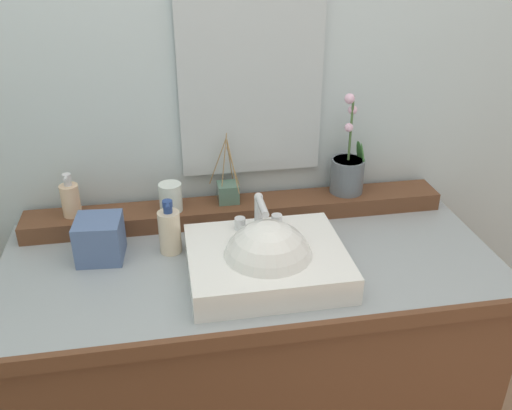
{
  "coord_description": "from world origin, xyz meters",
  "views": [
    {
      "loc": [
        -0.22,
        -1.35,
        1.75
      ],
      "look_at": [
        0.01,
        -0.03,
        1.05
      ],
      "focal_mm": 38.77,
      "sensor_mm": 36.0,
      "label": 1
    }
  ],
  "objects_px": {
    "reed_diffuser": "(228,192)",
    "tissue_box": "(100,239)",
    "sink_basin": "(267,264)",
    "soap_dispenser": "(70,199)",
    "potted_plant": "(348,171)",
    "lotion_bottle": "(170,231)",
    "tumbler_cup": "(171,197)"
  },
  "relations": [
    {
      "from": "sink_basin",
      "to": "soap_dispenser",
      "type": "xyz_separation_m",
      "value": [
        -0.56,
        0.35,
        0.07
      ]
    },
    {
      "from": "reed_diffuser",
      "to": "tissue_box",
      "type": "distance_m",
      "value": 0.44
    },
    {
      "from": "soap_dispenser",
      "to": "lotion_bottle",
      "type": "height_order",
      "value": "soap_dispenser"
    },
    {
      "from": "sink_basin",
      "to": "reed_diffuser",
      "type": "xyz_separation_m",
      "value": [
        -0.06,
        0.36,
        0.05
      ]
    },
    {
      "from": "tumbler_cup",
      "to": "tissue_box",
      "type": "relative_size",
      "value": 0.71
    },
    {
      "from": "tissue_box",
      "to": "lotion_bottle",
      "type": "bearing_deg",
      "value": -0.76
    },
    {
      "from": "tumbler_cup",
      "to": "reed_diffuser",
      "type": "relative_size",
      "value": 0.39
    },
    {
      "from": "sink_basin",
      "to": "lotion_bottle",
      "type": "relative_size",
      "value": 2.55
    },
    {
      "from": "lotion_bottle",
      "to": "tissue_box",
      "type": "distance_m",
      "value": 0.2
    },
    {
      "from": "sink_basin",
      "to": "tumbler_cup",
      "type": "distance_m",
      "value": 0.42
    },
    {
      "from": "soap_dispenser",
      "to": "tissue_box",
      "type": "xyz_separation_m",
      "value": [
        0.09,
        -0.17,
        -0.05
      ]
    },
    {
      "from": "potted_plant",
      "to": "tissue_box",
      "type": "distance_m",
      "value": 0.83
    },
    {
      "from": "reed_diffuser",
      "to": "lotion_bottle",
      "type": "height_order",
      "value": "reed_diffuser"
    },
    {
      "from": "sink_basin",
      "to": "soap_dispenser",
      "type": "relative_size",
      "value": 3.07
    },
    {
      "from": "potted_plant",
      "to": "tumbler_cup",
      "type": "relative_size",
      "value": 3.78
    },
    {
      "from": "soap_dispenser",
      "to": "tissue_box",
      "type": "bearing_deg",
      "value": -61.23
    },
    {
      "from": "tumbler_cup",
      "to": "lotion_bottle",
      "type": "height_order",
      "value": "lotion_bottle"
    },
    {
      "from": "tumbler_cup",
      "to": "reed_diffuser",
      "type": "height_order",
      "value": "reed_diffuser"
    },
    {
      "from": "potted_plant",
      "to": "tissue_box",
      "type": "xyz_separation_m",
      "value": [
        -0.81,
        -0.19,
        -0.07
      ]
    },
    {
      "from": "potted_plant",
      "to": "soap_dispenser",
      "type": "distance_m",
      "value": 0.9
    },
    {
      "from": "sink_basin",
      "to": "tissue_box",
      "type": "bearing_deg",
      "value": 158.68
    },
    {
      "from": "tumbler_cup",
      "to": "sink_basin",
      "type": "bearing_deg",
      "value": -53.01
    },
    {
      "from": "lotion_bottle",
      "to": "reed_diffuser",
      "type": "bearing_deg",
      "value": 42.91
    },
    {
      "from": "sink_basin",
      "to": "lotion_bottle",
      "type": "bearing_deg",
      "value": 145.63
    },
    {
      "from": "soap_dispenser",
      "to": "tissue_box",
      "type": "relative_size",
      "value": 1.09
    },
    {
      "from": "reed_diffuser",
      "to": "tissue_box",
      "type": "bearing_deg",
      "value": -155.57
    },
    {
      "from": "sink_basin",
      "to": "reed_diffuser",
      "type": "distance_m",
      "value": 0.37
    },
    {
      "from": "sink_basin",
      "to": "tissue_box",
      "type": "relative_size",
      "value": 3.34
    },
    {
      "from": "tumbler_cup",
      "to": "tissue_box",
      "type": "height_order",
      "value": "tumbler_cup"
    },
    {
      "from": "sink_basin",
      "to": "soap_dispenser",
      "type": "height_order",
      "value": "soap_dispenser"
    },
    {
      "from": "potted_plant",
      "to": "reed_diffuser",
      "type": "height_order",
      "value": "potted_plant"
    },
    {
      "from": "sink_basin",
      "to": "reed_diffuser",
      "type": "relative_size",
      "value": 1.82
    }
  ]
}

